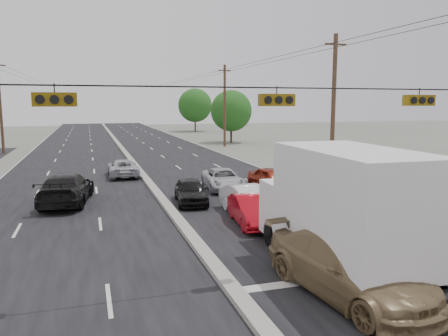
% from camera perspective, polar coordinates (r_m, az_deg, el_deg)
% --- Properties ---
extents(ground, '(200.00, 200.00, 0.00)m').
position_cam_1_polar(ground, '(13.42, 0.40, -15.08)').
color(ground, '#606356').
rests_on(ground, ground).
extents(road_surface, '(20.00, 160.00, 0.02)m').
position_cam_1_polar(road_surface, '(42.22, -12.12, 0.98)').
color(road_surface, black).
rests_on(road_surface, ground).
extents(center_median, '(0.50, 160.00, 0.20)m').
position_cam_1_polar(center_median, '(42.21, -12.12, 1.11)').
color(center_median, gray).
rests_on(center_median, ground).
extents(utility_pole_left_c, '(1.60, 0.30, 10.00)m').
position_cam_1_polar(utility_pole_left_c, '(52.45, -27.19, 7.26)').
color(utility_pole_left_c, '#422D1E').
rests_on(utility_pole_left_c, ground).
extents(utility_pole_right_b, '(1.60, 0.30, 10.00)m').
position_cam_1_polar(utility_pole_right_b, '(31.27, 14.09, 7.75)').
color(utility_pole_right_b, '#422D1E').
rests_on(utility_pole_right_b, ground).
extents(utility_pole_right_c, '(1.60, 0.30, 10.00)m').
position_cam_1_polar(utility_pole_right_c, '(54.21, 0.09, 8.19)').
color(utility_pole_right_c, '#422D1E').
rests_on(utility_pole_right_c, ground).
extents(traffic_signals, '(25.00, 0.30, 0.54)m').
position_cam_1_polar(traffic_signals, '(12.80, 6.48, 9.01)').
color(traffic_signals, black).
rests_on(traffic_signals, ground).
extents(tree_right_mid, '(5.60, 5.60, 7.14)m').
position_cam_1_polar(tree_right_mid, '(59.74, 0.95, 7.48)').
color(tree_right_mid, '#382619').
rests_on(tree_right_mid, ground).
extents(tree_right_far, '(6.40, 6.40, 8.16)m').
position_cam_1_polar(tree_right_far, '(84.07, -3.81, 8.17)').
color(tree_right_far, '#382619').
rests_on(tree_right_far, ground).
extents(box_truck, '(3.04, 8.01, 4.01)m').
position_cam_1_polar(box_truck, '(14.33, 15.00, -5.15)').
color(box_truck, black).
rests_on(box_truck, ground).
extents(tan_sedan, '(3.10, 6.00, 1.66)m').
position_cam_1_polar(tan_sedan, '(12.94, 15.83, -12.35)').
color(tan_sedan, olive).
rests_on(tan_sedan, ground).
extents(red_sedan, '(1.77, 4.06, 1.30)m').
position_cam_1_polar(red_sedan, '(19.43, 3.56, -5.59)').
color(red_sedan, '#B80B17').
rests_on(red_sedan, ground).
extents(queue_car_a, '(2.00, 4.08, 1.34)m').
position_cam_1_polar(queue_car_a, '(23.55, -4.37, -3.05)').
color(queue_car_a, black).
rests_on(queue_car_a, ground).
extents(queue_car_b, '(1.83, 4.34, 1.39)m').
position_cam_1_polar(queue_car_b, '(21.10, 3.22, -4.32)').
color(queue_car_b, white).
rests_on(queue_car_b, ground).
extents(queue_car_c, '(2.51, 4.76, 1.28)m').
position_cam_1_polar(queue_car_c, '(27.30, -0.15, -1.50)').
color(queue_car_c, silver).
rests_on(queue_car_c, ground).
extents(queue_car_e, '(2.19, 4.27, 1.39)m').
position_cam_1_polar(queue_car_e, '(27.06, 6.34, -1.51)').
color(queue_car_e, maroon).
rests_on(queue_car_e, ground).
extents(oncoming_near, '(3.07, 5.95, 1.65)m').
position_cam_1_polar(oncoming_near, '(24.85, -19.90, -2.57)').
color(oncoming_near, black).
rests_on(oncoming_near, ground).
extents(oncoming_far, '(2.12, 4.58, 1.27)m').
position_cam_1_polar(oncoming_far, '(32.91, -13.07, -0.01)').
color(oncoming_far, '#B1B3B9').
rests_on(oncoming_far, ground).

